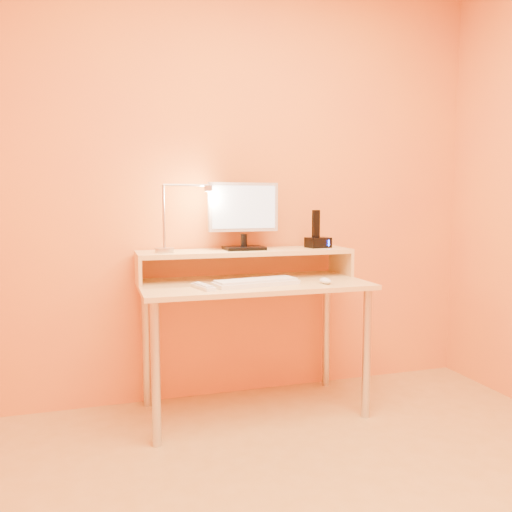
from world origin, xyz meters
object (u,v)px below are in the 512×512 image
object	(u,v)px
mouse	(325,281)
remote_control	(203,287)
monitor_panel	(243,207)
phone_dock	(318,243)
keyboard	(256,283)
lamp_base	(164,250)

from	to	relation	value
mouse	remote_control	xyz separation A→B (m)	(-0.65, 0.03, -0.01)
mouse	remote_control	bearing A→B (deg)	176.72
monitor_panel	remote_control	world-z (taller)	monitor_panel
mouse	remote_control	size ratio (longest dim) A/B	0.49
phone_dock	remote_control	world-z (taller)	phone_dock
mouse	remote_control	world-z (taller)	mouse
phone_dock	remote_control	size ratio (longest dim) A/B	0.68
monitor_panel	remote_control	size ratio (longest dim) A/B	2.09
keyboard	remote_control	xyz separation A→B (m)	(-0.28, -0.03, -0.00)
monitor_panel	keyboard	bearing A→B (deg)	-92.78
phone_dock	mouse	world-z (taller)	phone_dock
lamp_base	phone_dock	size ratio (longest dim) A/B	0.77
remote_control	lamp_base	bearing A→B (deg)	106.58
lamp_base	keyboard	xyz separation A→B (m)	(0.44, -0.23, -0.16)
monitor_panel	keyboard	distance (m)	0.47
monitor_panel	mouse	xyz separation A→B (m)	(0.35, -0.33, -0.38)
monitor_panel	keyboard	xyz separation A→B (m)	(-0.01, -0.27, -0.39)
lamp_base	phone_dock	bearing A→B (deg)	1.92
mouse	phone_dock	bearing A→B (deg)	72.57
monitor_panel	mouse	world-z (taller)	monitor_panel
lamp_base	remote_control	world-z (taller)	lamp_base
remote_control	keyboard	bearing A→B (deg)	-9.12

